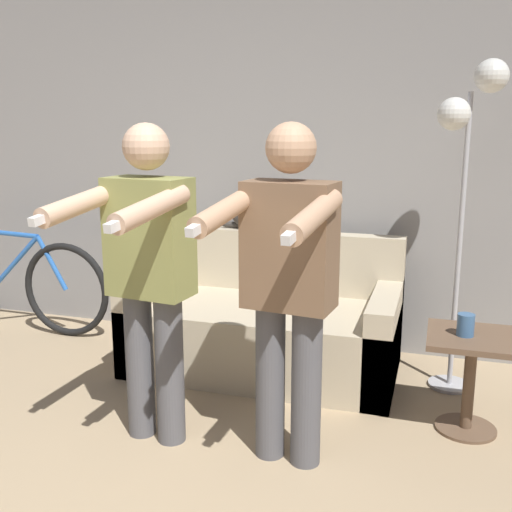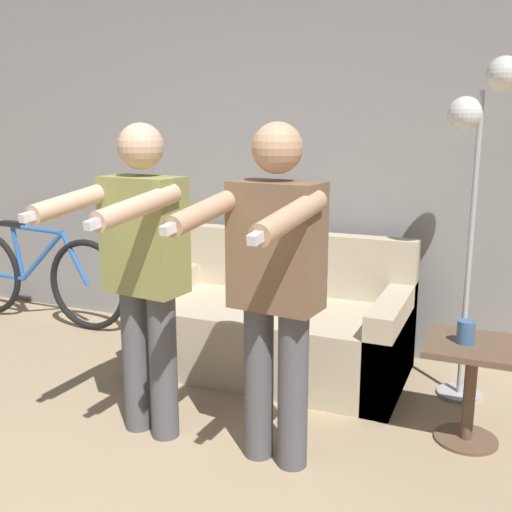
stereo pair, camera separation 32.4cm
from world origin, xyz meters
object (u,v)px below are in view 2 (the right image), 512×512
person_left (143,264)px  bicycle (35,276)px  couch (274,327)px  cat (273,219)px  side_table (471,371)px  person_right (274,277)px  floor_lamp (480,138)px  cup (466,332)px

person_left → bicycle: 2.25m
couch → cat: bearing=113.5°
couch → side_table: bearing=-21.7°
person_right → couch: bearing=117.8°
floor_lamp → bicycle: 3.46m
couch → bicycle: 2.11m
cup → person_left: bearing=-159.7°
cat → side_table: cat is taller
person_left → cup: 1.61m
person_right → cup: bearing=41.2°
couch → side_table: couch is taller
floor_lamp → side_table: size_ratio=3.67×
floor_lamp → cup: bearing=-86.7°
couch → floor_lamp: bearing=1.9°
person_right → side_table: (0.83, 0.56, -0.53)m
cup → bicycle: size_ratio=0.06×
cat → floor_lamp: bearing=-12.5°
couch → bicycle: size_ratio=0.97×
person_right → bicycle: person_right is taller
cat → cup: (1.35, -0.84, -0.36)m
cat → bicycle: size_ratio=0.28×
person_left → couch: bearing=82.0°
floor_lamp → side_table: floor_lamp is taller
person_left → cup: bearing=26.9°
side_table → person_left: bearing=-159.6°
cup → cat: bearing=148.0°
person_right → cat: 1.50m
couch → person_right: person_right is taller
person_right → cup: person_right is taller
couch → cat: cat is taller
person_left → person_right: size_ratio=1.00×
floor_lamp → bicycle: bearing=178.4°
cup → side_table: bearing=22.1°
cat → side_table: (1.38, -0.83, -0.56)m
side_table → cup: (-0.04, -0.02, 0.20)m
cup → bicycle: bicycle is taller
couch → cat: size_ratio=3.46×
floor_lamp → bicycle: (-3.28, 0.09, -1.12)m
couch → cup: couch is taller
person_right → person_left: bearing=-173.6°
cat → bicycle: (-1.96, -0.20, -0.56)m
cup → couch: bearing=157.0°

